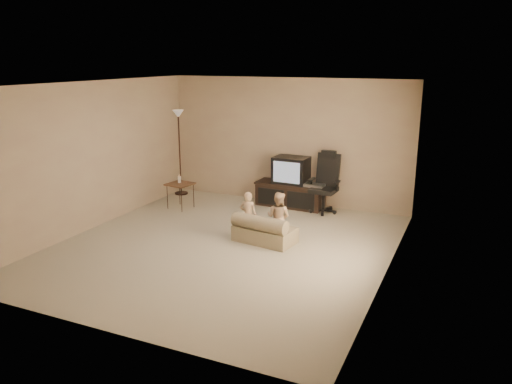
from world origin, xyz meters
TOP-DOWN VIEW (x-y plane):
  - floor at (0.00, 0.00)m, footprint 5.50×5.50m
  - room_shell at (0.00, 0.00)m, footprint 5.50×5.50m
  - tv_stand at (0.19, 2.49)m, footprint 1.41×0.56m
  - office_chair at (0.91, 2.42)m, footprint 0.58×0.60m
  - side_table at (-1.74, 1.49)m, footprint 0.51×0.51m
  - floor_lamp at (-2.30, 2.39)m, footprint 0.28×0.28m
  - child_sofa at (0.49, 0.42)m, footprint 1.03×0.68m
  - toddler_left at (0.19, 0.50)m, footprint 0.31×0.24m
  - toddler_right at (0.70, 0.55)m, footprint 0.42×0.25m

SIDE VIEW (x-z plane):
  - floor at x=0.00m, z-range 0.00..0.00m
  - child_sofa at x=0.49m, z-range -0.04..0.43m
  - toddler_left at x=0.19m, z-range 0.00..0.79m
  - toddler_right at x=0.70m, z-range 0.00..0.83m
  - tv_stand at x=0.19m, z-range -0.08..0.91m
  - office_chair at x=0.91m, z-range -0.16..1.00m
  - side_table at x=-1.74m, z-range 0.15..0.82m
  - floor_lamp at x=-2.30m, z-range 0.42..2.23m
  - room_shell at x=0.00m, z-range -1.23..4.27m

